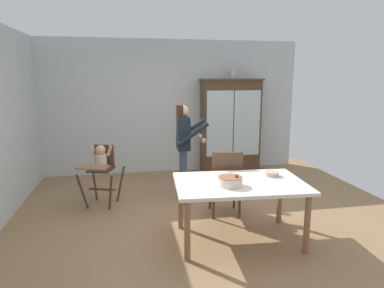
# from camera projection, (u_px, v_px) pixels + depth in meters

# --- Properties ---
(ground_plane) EXTENTS (6.24, 6.24, 0.00)m
(ground_plane) POSITION_uv_depth(u_px,v_px,m) (199.00, 221.00, 4.65)
(ground_plane) COLOR #93704C
(wall_back) EXTENTS (5.32, 0.06, 2.70)m
(wall_back) POSITION_uv_depth(u_px,v_px,m) (172.00, 107.00, 6.91)
(wall_back) COLOR silver
(wall_back) RESTS_ON ground_plane
(china_cabinet) EXTENTS (1.26, 0.48, 1.93)m
(china_cabinet) POSITION_uv_depth(u_px,v_px,m) (230.00, 125.00, 6.95)
(china_cabinet) COLOR #4C3323
(china_cabinet) RESTS_ON ground_plane
(ceramic_vase) EXTENTS (0.13, 0.13, 0.27)m
(ceramic_vase) POSITION_uv_depth(u_px,v_px,m) (233.00, 73.00, 6.75)
(ceramic_vase) COLOR #B2B7B2
(ceramic_vase) RESTS_ON china_cabinet
(high_chair_with_toddler) EXTENTS (0.73, 0.81, 0.95)m
(high_chair_with_toddler) POSITION_uv_depth(u_px,v_px,m) (101.00, 164.00, 5.11)
(high_chair_with_toddler) COLOR #4C3323
(high_chair_with_toddler) RESTS_ON ground_plane
(adult_person) EXTENTS (0.52, 0.50, 1.53)m
(adult_person) POSITION_uv_depth(u_px,v_px,m) (184.00, 140.00, 5.37)
(adult_person) COLOR #3D4C6B
(adult_person) RESTS_ON ground_plane
(dining_table) EXTENTS (1.60, 1.10, 0.74)m
(dining_table) POSITION_uv_depth(u_px,v_px,m) (240.00, 189.00, 3.99)
(dining_table) COLOR silver
(dining_table) RESTS_ON ground_plane
(birthday_cake) EXTENTS (0.28, 0.28, 0.19)m
(birthday_cake) POSITION_uv_depth(u_px,v_px,m) (230.00, 181.00, 3.82)
(birthday_cake) COLOR beige
(birthday_cake) RESTS_ON dining_table
(serving_bowl) EXTENTS (0.18, 0.18, 0.05)m
(serving_bowl) POSITION_uv_depth(u_px,v_px,m) (272.00, 174.00, 4.21)
(serving_bowl) COLOR #C6AD93
(serving_bowl) RESTS_ON dining_table
(dining_chair_far_side) EXTENTS (0.49, 0.49, 0.96)m
(dining_chair_far_side) POSITION_uv_depth(u_px,v_px,m) (226.00, 179.00, 4.70)
(dining_chair_far_side) COLOR #4C3323
(dining_chair_far_side) RESTS_ON ground_plane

